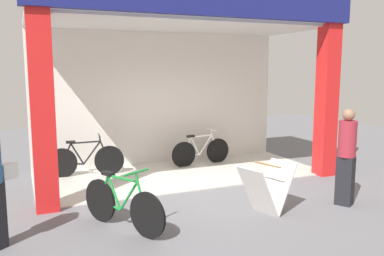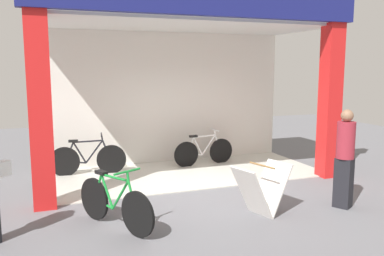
{
  "view_description": "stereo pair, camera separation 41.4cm",
  "coord_description": "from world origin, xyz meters",
  "px_view_note": "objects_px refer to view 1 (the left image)",
  "views": [
    {
      "loc": [
        -3.31,
        -7.05,
        2.4
      ],
      "look_at": [
        0.0,
        0.67,
        1.15
      ],
      "focal_mm": 37.95,
      "sensor_mm": 36.0,
      "label": 1
    },
    {
      "loc": [
        -2.93,
        -7.21,
        2.4
      ],
      "look_at": [
        0.0,
        0.67,
        1.15
      ],
      "focal_mm": 37.95,
      "sensor_mm": 36.0,
      "label": 2
    }
  ],
  "objects_px": {
    "bicycle_inside_0": "(201,151)",
    "bicycle_inside_1": "(86,160)",
    "sandwich_board_sign": "(267,189)",
    "bicycle_parked_0": "(122,205)",
    "pedestrian_0": "(346,156)"
  },
  "relations": [
    {
      "from": "bicycle_inside_1",
      "to": "sandwich_board_sign",
      "type": "height_order",
      "value": "bicycle_inside_1"
    },
    {
      "from": "sandwich_board_sign",
      "to": "bicycle_parked_0",
      "type": "bearing_deg",
      "value": 172.88
    },
    {
      "from": "bicycle_inside_0",
      "to": "bicycle_parked_0",
      "type": "xyz_separation_m",
      "value": [
        -2.75,
        -3.21,
        0.02
      ]
    },
    {
      "from": "pedestrian_0",
      "to": "bicycle_inside_1",
      "type": "bearing_deg",
      "value": 136.38
    },
    {
      "from": "sandwich_board_sign",
      "to": "pedestrian_0",
      "type": "relative_size",
      "value": 0.6
    },
    {
      "from": "bicycle_inside_0",
      "to": "bicycle_inside_1",
      "type": "bearing_deg",
      "value": 178.91
    },
    {
      "from": "bicycle_parked_0",
      "to": "pedestrian_0",
      "type": "distance_m",
      "value": 3.93
    },
    {
      "from": "bicycle_inside_0",
      "to": "pedestrian_0",
      "type": "relative_size",
      "value": 0.94
    },
    {
      "from": "bicycle_inside_0",
      "to": "bicycle_inside_1",
      "type": "xyz_separation_m",
      "value": [
        -2.79,
        0.05,
        0.02
      ]
    },
    {
      "from": "bicycle_inside_0",
      "to": "sandwich_board_sign",
      "type": "bearing_deg",
      "value": -96.57
    },
    {
      "from": "sandwich_board_sign",
      "to": "bicycle_inside_0",
      "type": "bearing_deg",
      "value": 83.43
    },
    {
      "from": "bicycle_parked_0",
      "to": "sandwich_board_sign",
      "type": "bearing_deg",
      "value": -7.12
    },
    {
      "from": "bicycle_inside_0",
      "to": "bicycle_inside_1",
      "type": "relative_size",
      "value": 0.95
    },
    {
      "from": "pedestrian_0",
      "to": "bicycle_parked_0",
      "type": "bearing_deg",
      "value": 173.27
    },
    {
      "from": "bicycle_inside_0",
      "to": "sandwich_board_sign",
      "type": "relative_size",
      "value": 1.56
    }
  ]
}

